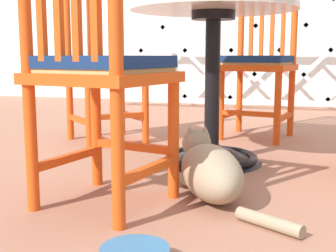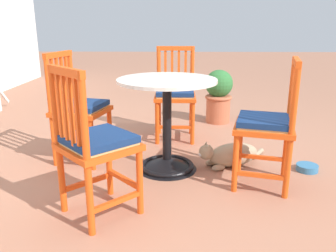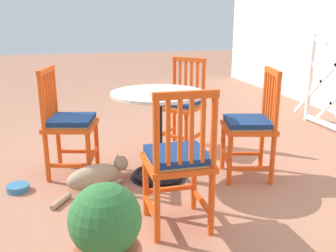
# 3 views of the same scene
# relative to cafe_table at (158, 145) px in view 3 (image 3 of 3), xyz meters

# --- Properties ---
(ground_plane) EXTENTS (24.00, 24.00, 0.00)m
(ground_plane) POSITION_rel_cafe_table_xyz_m (-0.05, -0.21, -0.28)
(ground_plane) COLOR #A36B51
(cafe_table) EXTENTS (0.76, 0.76, 0.73)m
(cafe_table) POSITION_rel_cafe_table_xyz_m (0.00, 0.00, 0.00)
(cafe_table) COLOR black
(cafe_table) RESTS_ON ground_plane
(orange_chair_at_corner) EXTENTS (0.57, 0.57, 0.91)m
(orange_chair_at_corner) POSITION_rel_cafe_table_xyz_m (-0.70, 0.40, 0.16)
(orange_chair_at_corner) COLOR #E04C14
(orange_chair_at_corner) RESTS_ON ground_plane
(orange_chair_by_planter) EXTENTS (0.49, 0.49, 0.91)m
(orange_chair_by_planter) POSITION_rel_cafe_table_xyz_m (-0.27, -0.71, 0.16)
(orange_chair_by_planter) COLOR #E04C14
(orange_chair_by_planter) RESTS_ON ground_plane
(orange_chair_near_fence) EXTENTS (0.40, 0.40, 0.91)m
(orange_chair_near_fence) POSITION_rel_cafe_table_xyz_m (0.79, -0.06, 0.16)
(orange_chair_near_fence) COLOR #E04C14
(orange_chair_near_fence) RESTS_ON ground_plane
(orange_chair_tucked_in) EXTENTS (0.48, 0.48, 0.91)m
(orange_chair_tucked_in) POSITION_rel_cafe_table_xyz_m (0.18, 0.74, 0.16)
(orange_chair_tucked_in) COLOR #E04C14
(orange_chair_tucked_in) RESTS_ON ground_plane
(tabby_cat) EXTENTS (0.49, 0.63, 0.23)m
(tabby_cat) POSITION_rel_cafe_table_xyz_m (0.07, -0.51, -0.19)
(tabby_cat) COLOR #9E896B
(tabby_cat) RESTS_ON ground_plane
(terracotta_planter) EXTENTS (0.32, 0.32, 0.62)m
(terracotta_planter) POSITION_rel_cafe_table_xyz_m (1.40, -0.57, 0.04)
(terracotta_planter) COLOR #B25B3D
(terracotta_planter) RESTS_ON ground_plane
(pet_water_bowl) EXTENTS (0.17, 0.17, 0.05)m
(pet_water_bowl) POSITION_rel_cafe_table_xyz_m (-0.02, -1.12, -0.26)
(pet_water_bowl) COLOR teal
(pet_water_bowl) RESTS_ON ground_plane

